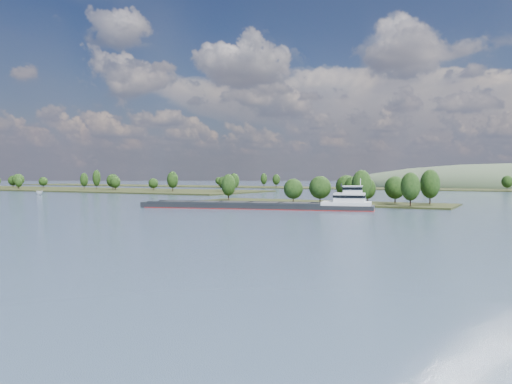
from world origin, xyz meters
The scene contains 6 objects.
ground centered at (0.00, 120.00, 0.00)m, with size 1800.00×1800.00×0.00m, color #3E516B.
tree_island centered at (7.31, 179.27, 3.91)m, with size 100.00×31.23×13.90m.
left_bank centered at (-228.55, 260.09, 0.96)m, with size 300.00×80.00×15.96m.
back_shoreline centered at (9.54, 399.83, 0.64)m, with size 900.00×60.00×14.68m.
cargo_barge centered at (-3.64, 143.39, 1.35)m, with size 78.93×28.58×10.69m.
motorboat centered at (-171.08, 183.58, 1.26)m, with size 2.45×6.51×2.51m, color white.
Camera 1 is at (72.22, -3.49, 11.14)m, focal length 35.00 mm.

